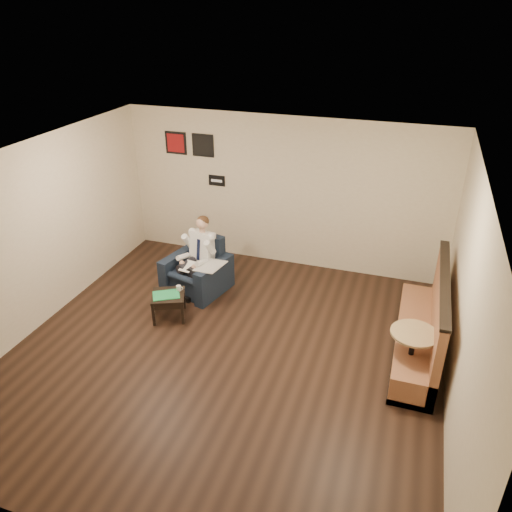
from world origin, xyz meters
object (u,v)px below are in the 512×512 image
(smartphone, at_px, (172,289))
(banquette, at_px, (420,316))
(armchair, at_px, (196,266))
(green_folder, at_px, (166,295))
(coffee_mug, at_px, (179,288))
(side_table, at_px, (169,305))
(cafe_table, at_px, (410,356))
(seated_man, at_px, (191,261))

(smartphone, bearing_deg, banquette, -10.88)
(armchair, distance_m, green_folder, 0.94)
(armchair, xyz_separation_m, coffee_mug, (0.03, -0.75, -0.00))
(smartphone, height_order, banquette, banquette)
(side_table, bearing_deg, cafe_table, -4.97)
(green_folder, bearing_deg, cafe_table, -4.53)
(seated_man, distance_m, green_folder, 0.85)
(seated_man, height_order, coffee_mug, seated_man)
(green_folder, distance_m, cafe_table, 3.74)
(side_table, distance_m, banquette, 3.81)
(side_table, relative_size, smartphone, 3.93)
(smartphone, distance_m, cafe_table, 3.76)
(green_folder, relative_size, smartphone, 3.21)
(armchair, distance_m, cafe_table, 3.84)
(cafe_table, bearing_deg, armchair, 161.24)
(green_folder, bearing_deg, side_table, 56.92)
(banquette, height_order, cafe_table, banquette)
(cafe_table, bearing_deg, green_folder, 175.47)
(seated_man, xyz_separation_m, green_folder, (-0.07, -0.82, -0.21))
(armchair, xyz_separation_m, banquette, (3.70, -0.60, 0.16))
(smartphone, height_order, cafe_table, cafe_table)
(coffee_mug, relative_size, cafe_table, 0.11)
(seated_man, bearing_deg, banquette, 5.74)
(seated_man, xyz_separation_m, smartphone, (-0.06, -0.64, -0.21))
(seated_man, height_order, smartphone, seated_man)
(banquette, bearing_deg, cafe_table, -96.07)
(coffee_mug, bearing_deg, side_table, -123.08)
(seated_man, xyz_separation_m, banquette, (3.73, -0.49, -0.00))
(side_table, bearing_deg, coffee_mug, 56.92)
(smartphone, xyz_separation_m, banquette, (3.79, 0.16, 0.21))
(side_table, xyz_separation_m, green_folder, (-0.02, -0.03, 0.21))
(seated_man, distance_m, smartphone, 0.68)
(coffee_mug, relative_size, smartphone, 0.68)
(smartphone, bearing_deg, cafe_table, -20.49)
(coffee_mug, distance_m, smartphone, 0.13)
(banquette, bearing_deg, smartphone, -177.65)
(seated_man, distance_m, cafe_table, 3.84)
(coffee_mug, xyz_separation_m, banquette, (3.67, 0.14, 0.17))
(armchair, bearing_deg, coffee_mug, -74.30)
(seated_man, bearing_deg, smartphone, -82.46)
(armchair, bearing_deg, banquette, 3.93)
(banquette, xyz_separation_m, cafe_table, (-0.07, -0.63, -0.24))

